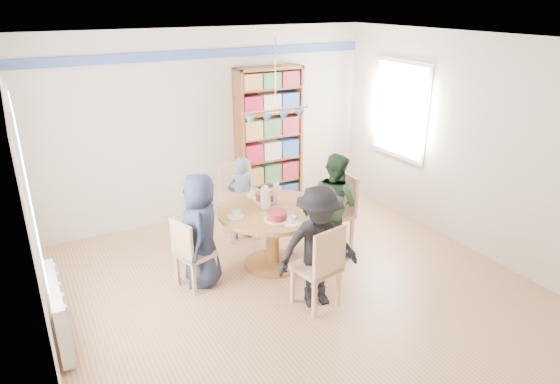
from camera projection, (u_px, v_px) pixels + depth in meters
ground at (297, 290)px, 5.61m from camera, size 5.00×5.00×0.00m
room_shell at (240, 133)px, 5.59m from camera, size 5.00×5.00×5.00m
radiator at (58, 311)px, 4.64m from camera, size 0.12×1.00×0.60m
dining_table at (272, 224)px, 5.94m from camera, size 1.30×1.30×0.75m
chair_left at (190, 251)px, 5.50m from camera, size 0.47×0.47×0.84m
chair_right at (339, 208)px, 6.42m from camera, size 0.45×0.45×0.98m
chair_far at (238, 196)px, 6.76m from camera, size 0.50×0.50×1.01m
chair_near at (321, 265)px, 5.10m from camera, size 0.49×0.49×0.95m
person_left at (201, 230)px, 5.54m from camera, size 0.63×0.75×1.32m
person_right at (335, 203)px, 6.27m from camera, size 0.59×0.71×1.31m
person_far at (241, 198)px, 6.64m from camera, size 0.45×0.33×1.15m
person_near at (318, 247)px, 5.13m from camera, size 0.95×0.65×1.34m
bookshelf at (269, 140)px, 7.52m from camera, size 1.02×0.31×2.14m
tableware at (269, 203)px, 5.85m from camera, size 1.13×1.13×0.30m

